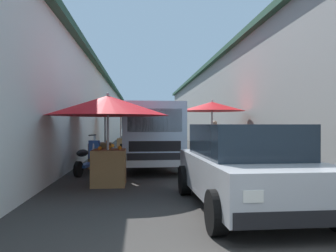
{
  "coord_description": "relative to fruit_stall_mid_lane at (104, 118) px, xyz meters",
  "views": [
    {
      "loc": [
        -2.68,
        1.1,
        1.45
      ],
      "look_at": [
        12.38,
        -0.13,
        1.37
      ],
      "focal_mm": 37.59,
      "sensor_mm": 36.0,
      "label": 1
    }
  ],
  "objects": [
    {
      "name": "ground",
      "position": [
        4.26,
        -2.27,
        -1.67
      ],
      "size": [
        90.0,
        90.0,
        0.0
      ],
      "primitive_type": "plane",
      "color": "#33302D"
    },
    {
      "name": "building_left_whitewash",
      "position": [
        6.51,
        4.46,
        0.58
      ],
      "size": [
        49.8,
        7.5,
        4.47
      ],
      "color": "silver",
      "rests_on": "ground"
    },
    {
      "name": "building_right_concrete",
      "position": [
        6.51,
        -9.0,
        0.96
      ],
      "size": [
        49.8,
        7.5,
        5.23
      ],
      "color": "gray",
      "rests_on": "ground"
    },
    {
      "name": "fruit_stall_mid_lane",
      "position": [
        0.0,
        0.0,
        0.0
      ],
      "size": [
        2.49,
        2.49,
        2.21
      ],
      "color": "#9E9EA3",
      "rests_on": "ground"
    },
    {
      "name": "fruit_stall_far_left",
      "position": [
        1.95,
        -4.11,
        0.24
      ],
      "size": [
        2.62,
        2.62,
        2.42
      ],
      "color": "#9E9EA3",
      "rests_on": "ground"
    },
    {
      "name": "fruit_stall_near_right",
      "position": [
        -3.59,
        -0.44,
        0.02
      ],
      "size": [
        2.87,
        2.87,
        2.2
      ],
      "color": "#9E9EA3",
      "rests_on": "ground"
    },
    {
      "name": "fruit_stall_far_right",
      "position": [
        5.8,
        -0.26,
        0.22
      ],
      "size": [
        2.25,
        2.25,
        2.4
      ],
      "color": "#9E9EA3",
      "rests_on": "ground"
    },
    {
      "name": "hatchback_car",
      "position": [
        -6.03,
        -3.0,
        -0.93
      ],
      "size": [
        3.95,
        2.01,
        1.45
      ],
      "color": "#ADAFB5",
      "rests_on": "ground"
    },
    {
      "name": "delivery_truck",
      "position": [
        -1.09,
        -1.54,
        -0.63
      ],
      "size": [
        4.98,
        2.12,
        2.08
      ],
      "color": "black",
      "rests_on": "ground"
    },
    {
      "name": "vendor_by_crates",
      "position": [
        5.39,
        -4.94,
        -0.73
      ],
      "size": [
        0.27,
        0.64,
        1.62
      ],
      "color": "#665B4C",
      "rests_on": "ground"
    },
    {
      "name": "vendor_in_shade",
      "position": [
        7.32,
        -2.92,
        -0.8
      ],
      "size": [
        0.31,
        0.6,
        1.52
      ],
      "color": "#665B4C",
      "rests_on": "ground"
    },
    {
      "name": "parked_scooter",
      "position": [
        -1.54,
        0.34,
        -1.22
      ],
      "size": [
        1.67,
        0.58,
        1.14
      ],
      "color": "black",
      "rests_on": "ground"
    },
    {
      "name": "plastic_stool",
      "position": [
        -3.33,
        -3.31,
        -1.34
      ],
      "size": [
        0.3,
        0.3,
        0.43
      ],
      "color": "red",
      "rests_on": "ground"
    }
  ]
}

